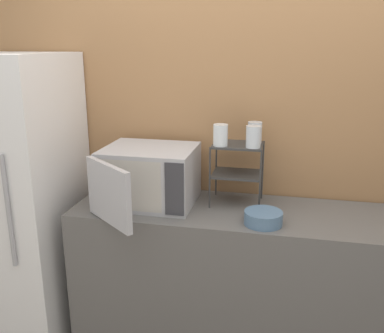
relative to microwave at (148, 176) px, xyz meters
The scene contains 9 objects.
wall_back 0.67m from the microwave, 30.46° to the left, with size 8.00×0.06×2.60m.
counter 0.84m from the microwave, ahead, with size 1.91×0.57×0.93m.
microwave is the anchor object (origin of this frame).
dish_rack 0.52m from the microwave, 11.94° to the left, with size 0.29×0.23×0.35m.
glass_front_left 0.48m from the microwave, ahead, with size 0.08×0.08×0.12m.
glass_back_right 0.65m from the microwave, 15.51° to the left, with size 0.08×0.08×0.12m.
glass_front_right 0.64m from the microwave, ahead, with size 0.08×0.08×0.12m.
bowl 0.70m from the microwave, 13.98° to the right, with size 0.20×0.20×0.07m.
refrigerator 0.89m from the microwave, behind, with size 0.73×0.69×1.78m.
Camera 1 is at (0.20, -1.94, 1.83)m, focal length 40.00 mm.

